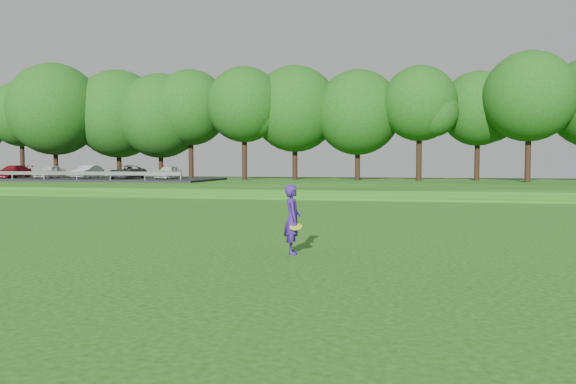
# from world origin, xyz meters

# --- Properties ---
(ground) EXTENTS (140.00, 140.00, 0.00)m
(ground) POSITION_xyz_m (0.00, 0.00, 0.00)
(ground) COLOR #1C450D
(ground) RESTS_ON ground
(berm) EXTENTS (130.00, 30.00, 0.60)m
(berm) POSITION_xyz_m (0.00, 34.00, 0.30)
(berm) COLOR #1C450D
(berm) RESTS_ON ground
(walking_path) EXTENTS (130.00, 1.60, 0.04)m
(walking_path) POSITION_xyz_m (0.00, 20.00, 0.02)
(walking_path) COLOR gray
(walking_path) RESTS_ON ground
(treeline) EXTENTS (104.00, 7.00, 15.00)m
(treeline) POSITION_xyz_m (0.00, 38.00, 8.10)
(treeline) COLOR #1C410F
(treeline) RESTS_ON berm
(parking_lot) EXTENTS (24.00, 9.00, 1.38)m
(parking_lot) POSITION_xyz_m (-24.02, 32.81, 1.03)
(parking_lot) COLOR black
(parking_lot) RESTS_ON berm
(woman) EXTENTS (0.57, 0.73, 1.70)m
(woman) POSITION_xyz_m (2.51, -0.34, 0.85)
(woman) COLOR navy
(woman) RESTS_ON ground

